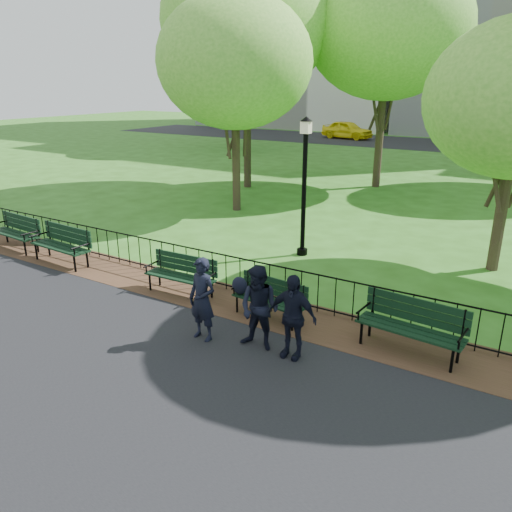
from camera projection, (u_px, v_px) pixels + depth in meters
The scene contains 21 objects.
ground at pixel (244, 344), 9.53m from camera, with size 120.00×120.00×0.00m, color #2E5E18.
asphalt_path at pixel (109, 450), 6.79m from camera, with size 60.00×9.20×0.01m, color black.
dirt_strip at pixel (282, 314), 10.73m from camera, with size 60.00×1.60×0.01m, color #382716.
far_street at pixel (495, 148), 37.67m from camera, with size 70.00×9.00×0.01m, color black.
iron_fence at pixel (293, 286), 10.97m from camera, with size 24.06×0.06×1.00m.
apartment_west at pixel (312, 2), 54.71m from camera, with size 22.00×15.00×26.00m, color silver.
park_bench_main at pixel (258, 291), 10.53m from camera, with size 1.72×0.65×0.93m.
park_bench_left_a at pixel (182, 270), 11.66m from camera, with size 1.79×0.63×1.00m.
park_bench_left_b at pixel (63, 241), 13.61m from camera, with size 2.01×0.71×1.12m.
park_bench_left_c at pixel (17, 228), 14.82m from camera, with size 1.95×0.71×1.09m.
park_bench_right_a at pixel (413, 321), 9.08m from camera, with size 1.98×0.76×1.10m.
lamppost at pixel (304, 182), 13.79m from camera, with size 0.35×0.35×3.88m.
tree_near_w at pixel (235, 62), 17.77m from camera, with size 5.60×5.60×7.81m.
tree_mid_w at pixel (247, 22), 21.48m from camera, with size 7.43×7.43×10.36m.
tree_far_c at pixel (388, 28), 21.60m from camera, with size 7.19×7.19×10.02m.
tree_far_w at pixel (235, 52), 35.10m from camera, with size 6.96×6.96×9.70m.
person_left at pixel (202, 299), 9.47m from camera, with size 0.60×0.39×1.64m, color black.
person_mid at pixel (259, 308), 9.13m from camera, with size 0.79×0.41×1.62m, color black.
person_right at pixel (292, 316), 8.85m from camera, with size 0.93×0.38×1.59m, color black.
taxi at pixel (347, 130), 43.74m from camera, with size 1.83×4.54×1.55m, color yellow.
sedan_silver at pixel (488, 138), 37.38m from camera, with size 1.65×4.74×1.56m, color #B7BABF.
Camera 1 is at (4.61, -7.06, 4.74)m, focal length 35.00 mm.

